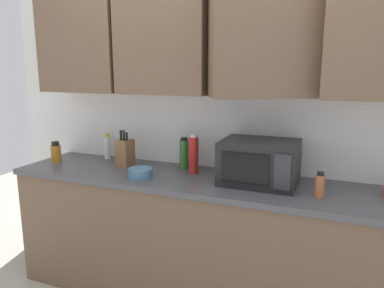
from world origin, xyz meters
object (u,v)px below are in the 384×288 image
at_px(microwave, 259,162).
at_px(bottle_red_sauce, 194,154).
at_px(knife_block, 125,153).
at_px(bottle_green_oil, 184,154).
at_px(bottle_white_jar, 107,147).
at_px(bottle_spice_jar, 320,185).
at_px(bottle_amber_vinegar, 56,152).
at_px(bowl_ceramic_small, 140,173).

relative_size(microwave, bottle_red_sauce, 1.72).
distance_m(knife_block, bottle_green_oil, 0.45).
xyz_separation_m(bottle_white_jar, bottle_spice_jar, (1.67, -0.31, -0.03)).
bearing_deg(bottle_spice_jar, bottle_amber_vinegar, 178.23).
relative_size(bottle_red_sauce, bottle_white_jar, 1.36).
bearing_deg(bottle_green_oil, bottle_amber_vinegar, -168.53).
height_order(bottle_white_jar, bottle_spice_jar, bottle_white_jar).
xyz_separation_m(microwave, bowl_ceramic_small, (-0.77, -0.18, -0.11)).
relative_size(knife_block, bowl_ceramic_small, 1.68).
relative_size(bottle_red_sauce, bowl_ceramic_small, 1.70).
height_order(bottle_white_jar, bottle_amber_vinegar, bottle_white_jar).
height_order(microwave, bottle_amber_vinegar, microwave).
xyz_separation_m(microwave, bottle_red_sauce, (-0.48, 0.06, -0.00)).
distance_m(bottle_spice_jar, bowl_ceramic_small, 1.15).
xyz_separation_m(knife_block, bowl_ceramic_small, (0.26, -0.22, -0.07)).
bearing_deg(bottle_amber_vinegar, bottle_spice_jar, -1.77).
relative_size(bottle_green_oil, bottle_white_jar, 1.14).
bearing_deg(knife_block, bowl_ceramic_small, -40.42).
height_order(microwave, bottle_white_jar, microwave).
distance_m(bottle_white_jar, bowl_ceramic_small, 0.64).
distance_m(knife_block, bottle_white_jar, 0.30).
bearing_deg(bottle_white_jar, knife_block, -28.66).
bearing_deg(bottle_red_sauce, bowl_ceramic_small, -140.67).
relative_size(microwave, knife_block, 1.73).
bearing_deg(bottle_amber_vinegar, knife_block, 9.99).
relative_size(microwave, bottle_green_oil, 2.06).
bearing_deg(bowl_ceramic_small, bottle_amber_vinegar, 171.94).
xyz_separation_m(bottle_amber_vinegar, bowl_ceramic_small, (0.83, -0.12, -0.04)).
bearing_deg(microwave, knife_block, 177.79).
distance_m(knife_block, bowl_ceramic_small, 0.35).
relative_size(microwave, bowl_ceramic_small, 2.91).
relative_size(knife_block, bottle_white_jar, 1.35).
height_order(knife_block, bottle_spice_jar, knife_block).
xyz_separation_m(bottle_green_oil, bottle_amber_vinegar, (-1.02, -0.21, -0.04)).
bearing_deg(bottle_red_sauce, knife_block, -177.85).
xyz_separation_m(microwave, knife_block, (-1.03, 0.04, -0.04)).
bearing_deg(microwave, bottle_amber_vinegar, -177.80).
distance_m(microwave, bowl_ceramic_small, 0.80).
bearing_deg(bowl_ceramic_small, bottle_white_jar, 145.08).
height_order(bottle_green_oil, bowl_ceramic_small, bottle_green_oil).
bearing_deg(microwave, bottle_spice_jar, -18.05).
bearing_deg(bottle_spice_jar, bowl_ceramic_small, -177.17).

